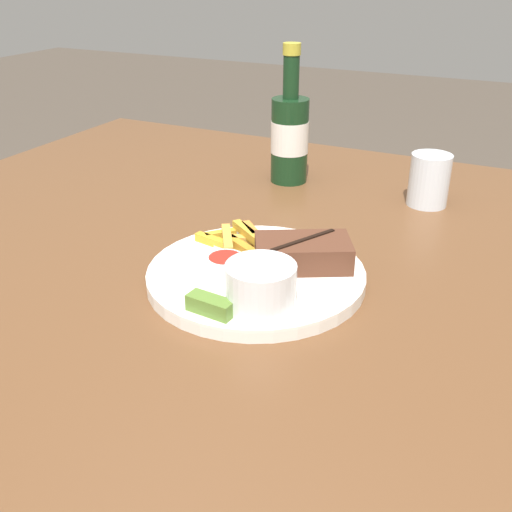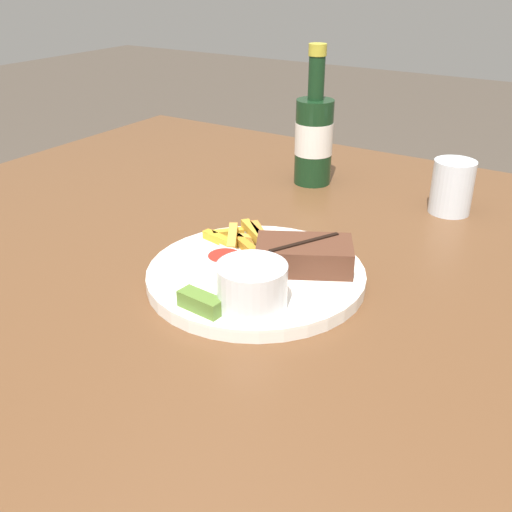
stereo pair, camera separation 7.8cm
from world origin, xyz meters
The scene contains 11 objects.
dining_table centered at (0.00, 0.00, 0.68)m, with size 1.44×1.30×0.75m.
dinner_plate centered at (0.00, 0.00, 0.75)m, with size 0.29×0.29×0.02m.
steak_portion centered at (0.05, 0.04, 0.78)m, with size 0.14×0.12×0.04m.
fries_pile centered at (-0.05, 0.06, 0.77)m, with size 0.13×0.10×0.02m.
coleslaw_cup centered at (0.05, -0.08, 0.79)m, with size 0.08×0.08×0.05m.
dipping_sauce_cup centered at (-0.03, -0.03, 0.78)m, with size 0.05×0.05×0.02m.
pickle_spear centered at (0.00, -0.12, 0.77)m, with size 0.06×0.03×0.02m.
fork_utensil centered at (-0.07, 0.03, 0.77)m, with size 0.13×0.07×0.00m.
knife_utensil centered at (0.01, 0.03, 0.77)m, with size 0.11×0.15×0.01m.
beer_bottle centered at (-0.12, 0.39, 0.84)m, with size 0.07×0.07×0.25m.
drinking_glass centered at (0.14, 0.38, 0.79)m, with size 0.07×0.07×0.09m.
Camera 2 is at (0.37, -0.59, 1.13)m, focal length 42.00 mm.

